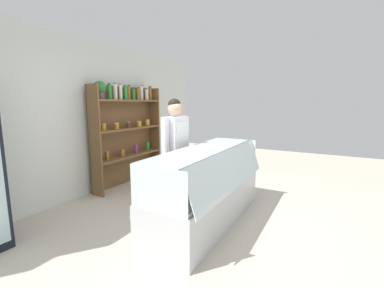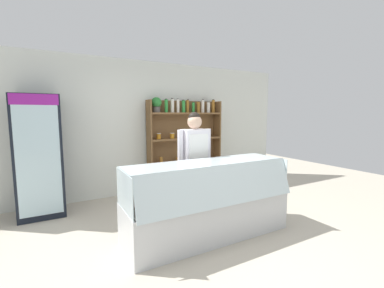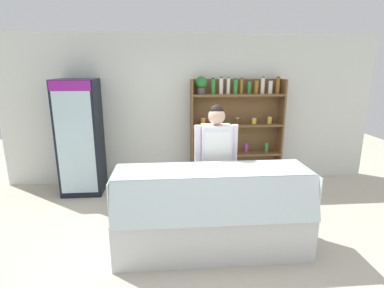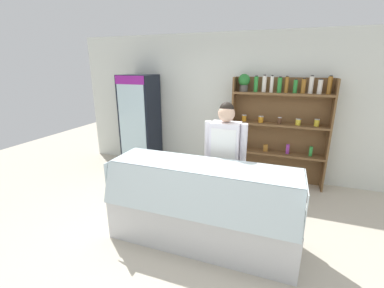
{
  "view_description": "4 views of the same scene",
  "coord_description": "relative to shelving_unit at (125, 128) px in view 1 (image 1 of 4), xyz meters",
  "views": [
    {
      "loc": [
        -2.97,
        -1.49,
        1.6
      ],
      "look_at": [
        0.26,
        0.3,
        1.01
      ],
      "focal_mm": 24.0,
      "sensor_mm": 36.0,
      "label": 1
    },
    {
      "loc": [
        -1.75,
        -2.85,
        1.64
      ],
      "look_at": [
        0.09,
        0.46,
        1.19
      ],
      "focal_mm": 24.0,
      "sensor_mm": 36.0,
      "label": 2
    },
    {
      "loc": [
        -0.45,
        -3.2,
        2.13
      ],
      "look_at": [
        -0.15,
        0.5,
        1.17
      ],
      "focal_mm": 28.0,
      "sensor_mm": 36.0,
      "label": 3
    },
    {
      "loc": [
        0.88,
        -2.67,
        2.11
      ],
      "look_at": [
        -0.25,
        0.4,
        1.1
      ],
      "focal_mm": 24.0,
      "sensor_mm": 36.0,
      "label": 4
    }
  ],
  "objects": [
    {
      "name": "ground_plane",
      "position": [
        -0.76,
        -2.06,
        -1.12
      ],
      "size": [
        12.0,
        12.0,
        0.0
      ],
      "primitive_type": "plane",
      "color": "beige"
    },
    {
      "name": "shelving_unit",
      "position": [
        0.0,
        0.0,
        0.0
      ],
      "size": [
        1.66,
        0.29,
        1.97
      ],
      "color": "brown",
      "rests_on": "ground"
    },
    {
      "name": "deli_display_case",
      "position": [
        -0.72,
        -2.12,
        -0.81
      ],
      "size": [
        2.24,
        0.77,
        1.01
      ],
      "color": "silver",
      "rests_on": "ground"
    },
    {
      "name": "back_wall",
      "position": [
        -0.76,
        0.23,
        0.23
      ],
      "size": [
        6.8,
        0.1,
        2.7
      ],
      "primitive_type": "cube",
      "color": "silver",
      "rests_on": "ground"
    },
    {
      "name": "shop_clerk",
      "position": [
        -0.59,
        -1.54,
        -0.14
      ],
      "size": [
        0.57,
        0.25,
        1.67
      ],
      "color": "#2D2D38",
      "rests_on": "ground"
    }
  ]
}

